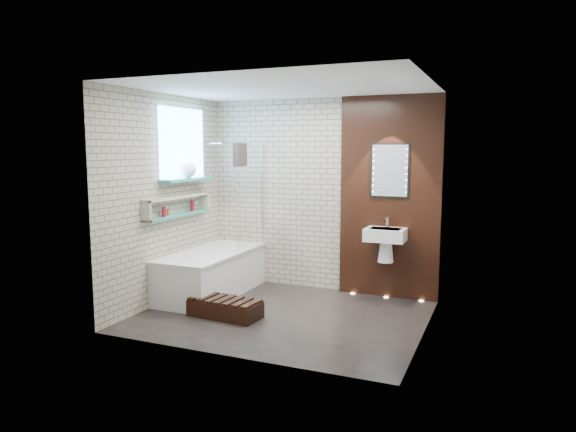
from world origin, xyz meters
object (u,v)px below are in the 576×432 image
at_px(washbasin, 385,239).
at_px(led_mirror, 390,171).
at_px(bathtub, 212,273).
at_px(bath_screen, 250,197).
at_px(walnut_step, 225,309).

xyz_separation_m(washbasin, led_mirror, (0.00, 0.16, 0.86)).
height_order(bathtub, led_mirror, led_mirror).
xyz_separation_m(bathtub, led_mirror, (2.17, 0.78, 1.36)).
relative_size(bath_screen, led_mirror, 2.00).
bearing_deg(led_mirror, washbasin, -90.00).
bearing_deg(bath_screen, led_mirror, 10.66).
bearing_deg(bathtub, led_mirror, 19.78).
height_order(bath_screen, led_mirror, led_mirror).
relative_size(washbasin, led_mirror, 0.83).
bearing_deg(walnut_step, bathtub, 129.80).
height_order(bathtub, walnut_step, bathtub).
distance_m(bathtub, bath_screen, 1.14).
bearing_deg(walnut_step, washbasin, 41.56).
xyz_separation_m(bath_screen, washbasin, (1.82, 0.18, -0.49)).
relative_size(bathtub, walnut_step, 2.08).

